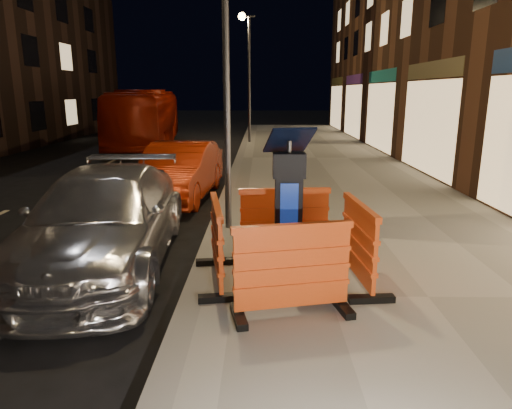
{
  "coord_description": "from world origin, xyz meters",
  "views": [
    {
      "loc": [
        0.88,
        -5.35,
        2.69
      ],
      "look_at": [
        0.8,
        1.0,
        1.1
      ],
      "focal_mm": 32.0,
      "sensor_mm": 36.0,
      "label": 1
    }
  ],
  "objects_px": {
    "barrier_front": "(292,270)",
    "car_silver": "(107,264)",
    "barrier_kerbside": "(217,243)",
    "car_red": "(180,199)",
    "barrier_back": "(284,223)",
    "parking_kiosk": "(288,212)",
    "bus_doubledecker": "(147,146)",
    "barrier_bldgside": "(359,243)"
  },
  "relations": [
    {
      "from": "barrier_kerbside",
      "to": "car_red",
      "type": "height_order",
      "value": "barrier_kerbside"
    },
    {
      "from": "barrier_kerbside",
      "to": "car_silver",
      "type": "distance_m",
      "value": 2.23
    },
    {
      "from": "barrier_kerbside",
      "to": "car_red",
      "type": "distance_m",
      "value": 5.77
    },
    {
      "from": "barrier_bldgside",
      "to": "car_red",
      "type": "relative_size",
      "value": 0.33
    },
    {
      "from": "barrier_bldgside",
      "to": "bus_doubledecker",
      "type": "height_order",
      "value": "bus_doubledecker"
    },
    {
      "from": "barrier_front",
      "to": "bus_doubledecker",
      "type": "height_order",
      "value": "bus_doubledecker"
    },
    {
      "from": "parking_kiosk",
      "to": "car_silver",
      "type": "xyz_separation_m",
      "value": [
        -2.82,
        0.99,
        -1.14
      ]
    },
    {
      "from": "car_silver",
      "to": "car_red",
      "type": "bearing_deg",
      "value": 81.29
    },
    {
      "from": "parking_kiosk",
      "to": "barrier_kerbside",
      "type": "height_order",
      "value": "parking_kiosk"
    },
    {
      "from": "parking_kiosk",
      "to": "bus_doubledecker",
      "type": "bearing_deg",
      "value": 102.39
    },
    {
      "from": "barrier_back",
      "to": "barrier_bldgside",
      "type": "relative_size",
      "value": 1.0
    },
    {
      "from": "barrier_kerbside",
      "to": "car_silver",
      "type": "xyz_separation_m",
      "value": [
        -1.87,
        0.99,
        -0.7
      ]
    },
    {
      "from": "barrier_front",
      "to": "car_silver",
      "type": "distance_m",
      "value": 3.5
    },
    {
      "from": "barrier_front",
      "to": "parking_kiosk",
      "type": "bearing_deg",
      "value": 77.63
    },
    {
      "from": "barrier_kerbside",
      "to": "barrier_bldgside",
      "type": "bearing_deg",
      "value": -99.37
    },
    {
      "from": "barrier_kerbside",
      "to": "bus_doubledecker",
      "type": "distance_m",
      "value": 17.7
    },
    {
      "from": "car_silver",
      "to": "bus_doubledecker",
      "type": "distance_m",
      "value": 16.26
    },
    {
      "from": "parking_kiosk",
      "to": "barrier_bldgside",
      "type": "relative_size",
      "value": 1.4
    },
    {
      "from": "barrier_bldgside",
      "to": "car_red",
      "type": "distance_m",
      "value": 6.53
    },
    {
      "from": "car_red",
      "to": "parking_kiosk",
      "type": "bearing_deg",
      "value": -61.48
    },
    {
      "from": "car_red",
      "to": "car_silver",
      "type": "bearing_deg",
      "value": -90.05
    },
    {
      "from": "parking_kiosk",
      "to": "barrier_front",
      "type": "xyz_separation_m",
      "value": [
        0.0,
        -0.95,
        -0.44
      ]
    },
    {
      "from": "barrier_bldgside",
      "to": "bus_doubledecker",
      "type": "distance_m",
      "value": 18.34
    },
    {
      "from": "barrier_bldgside",
      "to": "parking_kiosk",
      "type": "bearing_deg",
      "value": 84.63
    },
    {
      "from": "barrier_back",
      "to": "car_red",
      "type": "bearing_deg",
      "value": 113.7
    },
    {
      "from": "barrier_front",
      "to": "car_silver",
      "type": "height_order",
      "value": "barrier_front"
    },
    {
      "from": "barrier_kerbside",
      "to": "car_red",
      "type": "xyz_separation_m",
      "value": [
        -1.49,
        5.53,
        -0.7
      ]
    },
    {
      "from": "parking_kiosk",
      "to": "car_silver",
      "type": "relative_size",
      "value": 0.39
    },
    {
      "from": "barrier_bldgside",
      "to": "car_silver",
      "type": "distance_m",
      "value": 3.96
    },
    {
      "from": "car_silver",
      "to": "car_red",
      "type": "distance_m",
      "value": 4.55
    },
    {
      "from": "bus_doubledecker",
      "to": "parking_kiosk",
      "type": "bearing_deg",
      "value": -75.99
    },
    {
      "from": "barrier_bldgside",
      "to": "bus_doubledecker",
      "type": "bearing_deg",
      "value": 17.18
    },
    {
      "from": "barrier_front",
      "to": "bus_doubledecker",
      "type": "bearing_deg",
      "value": 96.41
    },
    {
      "from": "car_silver",
      "to": "barrier_front",
      "type": "bearing_deg",
      "value": -38.59
    },
    {
      "from": "barrier_back",
      "to": "barrier_bldgside",
      "type": "xyz_separation_m",
      "value": [
        0.95,
        -0.95,
        0.0
      ]
    },
    {
      "from": "barrier_front",
      "to": "car_red",
      "type": "xyz_separation_m",
      "value": [
        -2.44,
        6.48,
        -0.7
      ]
    },
    {
      "from": "barrier_kerbside",
      "to": "parking_kiosk",
      "type": "bearing_deg",
      "value": -99.37
    },
    {
      "from": "barrier_front",
      "to": "barrier_bldgside",
      "type": "xyz_separation_m",
      "value": [
        0.95,
        0.95,
        0.0
      ]
    },
    {
      "from": "barrier_back",
      "to": "car_red",
      "type": "height_order",
      "value": "barrier_back"
    },
    {
      "from": "parking_kiosk",
      "to": "barrier_front",
      "type": "relative_size",
      "value": 1.4
    },
    {
      "from": "barrier_front",
      "to": "barrier_back",
      "type": "relative_size",
      "value": 1.0
    },
    {
      "from": "barrier_back",
      "to": "bus_doubledecker",
      "type": "bearing_deg",
      "value": 106.46
    }
  ]
}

